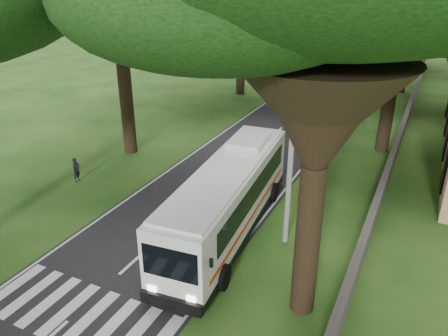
{
  "coord_description": "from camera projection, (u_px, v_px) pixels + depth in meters",
  "views": [
    {
      "loc": [
        10.51,
        -11.0,
        11.77
      ],
      "look_at": [
        1.32,
        7.95,
        2.2
      ],
      "focal_mm": 35.0,
      "sensor_mm": 36.0,
      "label": 1
    }
  ],
  "objects": [
    {
      "name": "coach_bus",
      "position": [
        229.0,
        197.0,
        20.79
      ],
      "size": [
        3.65,
        12.26,
        3.56
      ],
      "rotation": [
        0.0,
        0.0,
        0.09
      ],
      "color": "white",
      "rests_on": "ground"
    },
    {
      "name": "pole_near",
      "position": [
        291.0,
        161.0,
        19.06
      ],
      "size": [
        1.6,
        0.24,
        8.0
      ],
      "color": "gray",
      "rests_on": "ground"
    },
    {
      "name": "pedestrian",
      "position": [
        76.0,
        170.0,
        26.34
      ],
      "size": [
        0.43,
        0.6,
        1.54
      ],
      "primitive_type": "imported",
      "rotation": [
        0.0,
        0.0,
        1.68
      ],
      "color": "black",
      "rests_on": "ground"
    },
    {
      "name": "pole_mid",
      "position": [
        367.0,
        73.0,
        35.44
      ],
      "size": [
        1.6,
        0.24,
        8.0
      ],
      "color": "gray",
      "rests_on": "ground"
    },
    {
      "name": "property_wall",
      "position": [
        403.0,
        128.0,
        33.89
      ],
      "size": [
        0.35,
        50.0,
        1.2
      ],
      "primitive_type": "cube",
      "color": "#383533",
      "rests_on": "ground"
    },
    {
      "name": "distant_car_a",
      "position": [
        314.0,
        74.0,
        51.32
      ],
      "size": [
        2.31,
        3.9,
        1.25
      ],
      "primitive_type": "imported",
      "rotation": [
        0.0,
        0.0,
        2.9
      ],
      "color": "#A9AAAE",
      "rests_on": "road"
    },
    {
      "name": "crosswalk",
      "position": [
        77.0,
        313.0,
        16.42
      ],
      "size": [
        8.0,
        3.0,
        0.01
      ],
      "primitive_type": "cube",
      "color": "silver",
      "rests_on": "ground"
    },
    {
      "name": "distant_car_c",
      "position": [
        364.0,
        55.0,
        62.89
      ],
      "size": [
        2.06,
        4.3,
        1.21
      ],
      "primitive_type": "imported",
      "rotation": [
        0.0,
        0.0,
        3.23
      ],
      "color": "maroon",
      "rests_on": "road"
    },
    {
      "name": "distant_car_b",
      "position": [
        345.0,
        53.0,
        63.76
      ],
      "size": [
        2.51,
        4.58,
        1.43
      ],
      "primitive_type": "imported",
      "rotation": [
        0.0,
        0.0,
        0.24
      ],
      "color": "navy",
      "rests_on": "road"
    },
    {
      "name": "ground",
      "position": [
        112.0,
        282.0,
        18.06
      ],
      "size": [
        140.0,
        140.0,
        0.0
      ],
      "primitive_type": "plane",
      "color": "#193F12",
      "rests_on": "ground"
    },
    {
      "name": "pole_far",
      "position": [
        395.0,
        40.0,
        51.82
      ],
      "size": [
        1.6,
        0.24,
        8.0
      ],
      "color": "gray",
      "rests_on": "ground"
    },
    {
      "name": "road",
      "position": [
        295.0,
        116.0,
        38.53
      ],
      "size": [
        8.0,
        120.0,
        0.04
      ],
      "primitive_type": "cube",
      "color": "black",
      "rests_on": "ground"
    }
  ]
}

